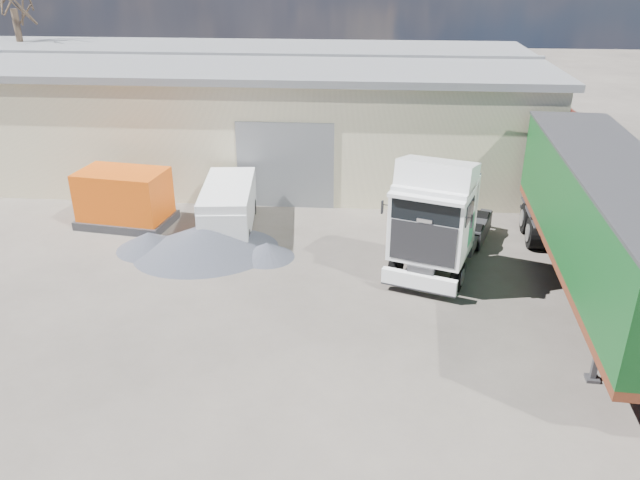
# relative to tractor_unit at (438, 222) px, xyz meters

# --- Properties ---
(ground) EXTENTS (120.00, 120.00, 0.00)m
(ground) POSITION_rel_tractor_unit_xyz_m (-3.72, -4.70, -1.73)
(ground) COLOR black
(ground) RESTS_ON ground
(warehouse) EXTENTS (30.60, 12.60, 5.42)m
(warehouse) POSITION_rel_tractor_unit_xyz_m (-9.72, 11.30, 0.93)
(warehouse) COLOR beige
(warehouse) RESTS_ON ground
(tractor_unit) EXTENTS (4.16, 6.44, 4.12)m
(tractor_unit) POSITION_rel_tractor_unit_xyz_m (0.00, 0.00, 0.00)
(tractor_unit) COLOR black
(tractor_unit) RESTS_ON ground
(box_trailer) EXTENTS (3.53, 13.17, 4.33)m
(box_trailer) POSITION_rel_tractor_unit_xyz_m (4.67, -1.60, 0.91)
(box_trailer) COLOR #2D2D30
(box_trailer) RESTS_ON ground
(panel_van) EXTENTS (2.25, 4.55, 1.79)m
(panel_van) POSITION_rel_tractor_unit_xyz_m (-7.57, 2.59, -0.81)
(panel_van) COLOR black
(panel_van) RESTS_ON ground
(orange_skip) EXTENTS (3.75, 2.64, 2.18)m
(orange_skip) POSITION_rel_tractor_unit_xyz_m (-11.72, 2.94, -0.79)
(orange_skip) COLOR #2D2D30
(orange_skip) RESTS_ON ground
(gravel_heap) EXTENTS (7.16, 6.78, 1.08)m
(gravel_heap) POSITION_rel_tractor_unit_xyz_m (-8.07, 0.71, -1.23)
(gravel_heap) COLOR #21232C
(gravel_heap) RESTS_ON ground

